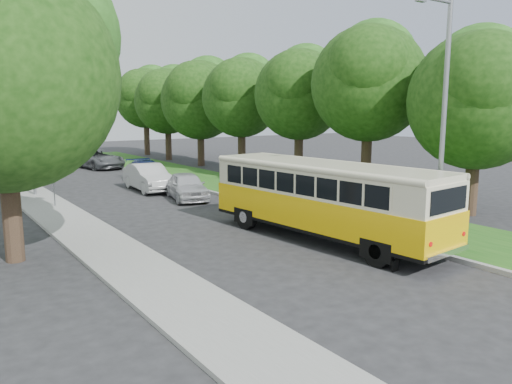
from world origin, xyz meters
TOP-DOWN VIEW (x-y plane):
  - ground at (0.00, 0.00)m, footprint 120.00×120.00m
  - curb at (3.60, 5.00)m, footprint 0.20×70.00m
  - grass_verge at (5.95, 5.00)m, footprint 4.50×70.00m
  - sidewalk at (-4.80, 5.00)m, footprint 2.20×70.00m
  - treeline at (3.15, 17.99)m, footprint 24.27×41.91m
  - lamppost_near at (4.21, -2.50)m, footprint 1.71×0.16m
  - lamppost_far at (-4.70, 16.00)m, footprint 1.71×0.16m
  - warning_sign at (-4.50, 11.98)m, footprint 0.56×0.10m
  - vintage_bus at (1.94, 0.47)m, footprint 3.31×9.66m
  - car_silver at (1.68, 10.57)m, footprint 2.58×4.38m
  - car_white at (1.17, 14.37)m, footprint 1.84×4.72m
  - car_blue at (2.39, 17.62)m, footprint 2.54×4.92m
  - car_grey at (2.20, 26.93)m, footprint 3.34×5.64m

SIDE VIEW (x-z plane):
  - ground at x=0.00m, z-range 0.00..0.00m
  - sidewalk at x=-4.80m, z-range 0.00..0.12m
  - grass_verge at x=5.95m, z-range 0.00..0.13m
  - curb at x=3.60m, z-range 0.00..0.15m
  - car_blue at x=2.39m, z-range 0.00..1.36m
  - car_silver at x=1.68m, z-range 0.00..1.40m
  - car_grey at x=2.20m, z-range 0.00..1.47m
  - car_white at x=1.17m, z-range 0.00..1.53m
  - vintage_bus at x=1.94m, z-range 0.00..2.81m
  - warning_sign at x=-4.50m, z-range 0.46..2.96m
  - lamppost_far at x=-4.70m, z-range 0.37..7.87m
  - lamppost_near at x=4.21m, z-range 0.37..8.37m
  - treeline at x=3.15m, z-range 1.20..10.66m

